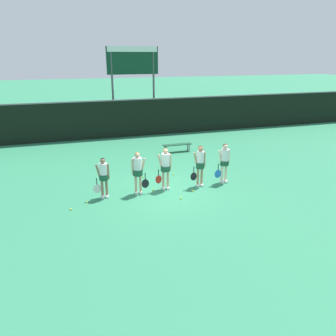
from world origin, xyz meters
The scene contains 17 objects.
ground_plane centered at (0.00, 0.00, 0.00)m, with size 140.00×140.00×0.00m, color #2D7F56.
fence_windscreen centered at (0.00, 9.61, 1.27)m, with size 60.00×0.08×2.52m.
scoreboard centered at (0.88, 10.56, 4.49)m, with size 3.48×0.15×5.82m.
bench_courtside centered at (2.18, 5.12, 0.39)m, with size 1.69×0.38×0.45m.
player_0 centered at (-2.59, -0.03, 0.93)m, with size 0.65×0.35×1.60m.
player_1 centered at (-1.25, -0.07, 1.02)m, with size 0.67×0.38×1.72m.
player_2 centered at (-0.08, 0.06, 1.03)m, with size 0.66×0.39×1.74m.
player_3 centered at (1.39, -0.06, 1.05)m, with size 0.63×0.35×1.76m.
player_4 centered at (2.55, 0.00, 1.04)m, with size 0.68×0.38×1.74m.
tennis_ball_0 centered at (0.90, -0.59, 0.03)m, with size 0.07×0.07×0.07m, color #CCE033.
tennis_ball_1 centered at (-0.63, 0.03, 0.03)m, with size 0.07×0.07×0.07m, color #CCE033.
tennis_ball_2 centered at (0.76, 1.55, 0.04)m, with size 0.07×0.07×0.07m, color #CCE033.
tennis_ball_3 centered at (0.19, -1.10, 0.04)m, with size 0.07×0.07×0.07m, color #CCE033.
tennis_ball_4 centered at (1.51, 0.78, 0.03)m, with size 0.07×0.07×0.07m, color #CCE033.
tennis_ball_5 centered at (-0.64, 1.64, 0.03)m, with size 0.06×0.06×0.06m, color #CCE033.
tennis_ball_6 centered at (-3.90, -0.80, 0.04)m, with size 0.07×0.07×0.07m, color #CCE033.
tennis_ball_7 centered at (-3.31, -0.36, 0.03)m, with size 0.07×0.07×0.07m, color #CCE033.
Camera 1 is at (-3.77, -11.97, 5.27)m, focal length 35.00 mm.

